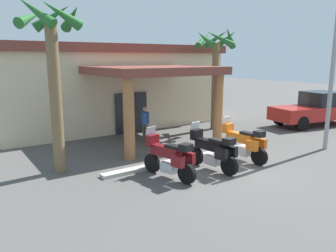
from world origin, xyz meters
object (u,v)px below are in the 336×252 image
pedestrian (145,121)px  roadside_sign (336,30)px  motel_building (107,85)px  motorcycle_orange (243,143)px  motorcycle_maroon (169,158)px  motorcycle_black (213,151)px  palm_tree_roadside (53,56)px  palm_tree_near_portico (216,56)px  pickup_truck_red (315,109)px

pedestrian → roadside_sign: (5.64, -5.69, 4.02)m
motel_building → motorcycle_orange: (1.14, -9.72, -1.63)m
motorcycle_maroon → motorcycle_black: bearing=-108.7°
palm_tree_roadside → palm_tree_near_portico: bearing=14.2°
motorcycle_orange → roadside_sign: 6.03m
motel_building → palm_tree_near_portico: bearing=-47.5°
motorcycle_black → roadside_sign: bearing=-103.6°
motel_building → pickup_truck_red: 12.23m
pedestrian → palm_tree_roadside: palm_tree_roadside is taller
motorcycle_maroon → motorcycle_black: same height
motorcycle_orange → pickup_truck_red: bearing=-78.8°
motorcycle_black → palm_tree_roadside: palm_tree_roadside is taller
palm_tree_near_portico → motorcycle_black: bearing=-132.8°
palm_tree_near_portico → roadside_sign: bearing=-79.4°
motorcycle_black → pedestrian: size_ratio=1.36×
palm_tree_near_portico → roadside_sign: 6.05m
motel_building → pedestrian: motel_building is taller
motorcycle_maroon → pickup_truck_red: size_ratio=0.40×
motel_building → motorcycle_maroon: (-2.26, -9.68, -1.63)m
pickup_truck_red → palm_tree_roadside: bearing=-170.0°
motorcycle_orange → roadside_sign: bearing=-106.1°
palm_tree_roadside → motorcycle_black: bearing=-32.4°
motel_building → pickup_truck_red: (9.70, -7.33, -1.39)m
pickup_truck_red → roadside_sign: roadside_sign is taller
motel_building → pickup_truck_red: motel_building is taller
motorcycle_black → pickup_truck_red: size_ratio=0.40×
pedestrian → palm_tree_near_portico: bearing=170.2°
pedestrian → roadside_sign: size_ratio=0.22×
motel_building → palm_tree_roadside: palm_tree_roadside is taller
motel_building → motorcycle_maroon: bearing=-102.5°
motorcycle_maroon → palm_tree_roadside: 4.99m
motel_building → motorcycle_orange: size_ratio=5.84×
motorcycle_orange → pedestrian: pedestrian is taller
motorcycle_orange → pedestrian: 5.05m
motel_building → palm_tree_near_portico: palm_tree_near_portico is taller
motorcycle_orange → palm_tree_roadside: (-6.15, 2.66, 3.24)m
motel_building → motorcycle_black: bearing=-92.6°
pickup_truck_red → roadside_sign: (-4.37, -3.26, 4.02)m
motorcycle_black → motorcycle_orange: size_ratio=1.00×
palm_tree_roadside → roadside_sign: bearing=-18.9°
motorcycle_maroon → palm_tree_roadside: bearing=34.3°
motorcycle_black → pickup_truck_red: pickup_truck_red is taller
motorcycle_black → motorcycle_maroon: bearing=76.6°
motorcycle_black → pedestrian: (0.24, 4.98, 0.23)m
motel_building → pickup_truck_red: size_ratio=2.37×
pedestrian → roadside_sign: 8.97m
roadside_sign → motorcycle_maroon: bearing=173.2°
motorcycle_black → pickup_truck_red: (10.25, 2.55, 0.24)m
palm_tree_roadside → pedestrian: bearing=24.8°
motel_building → motorcycle_maroon: motel_building is taller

